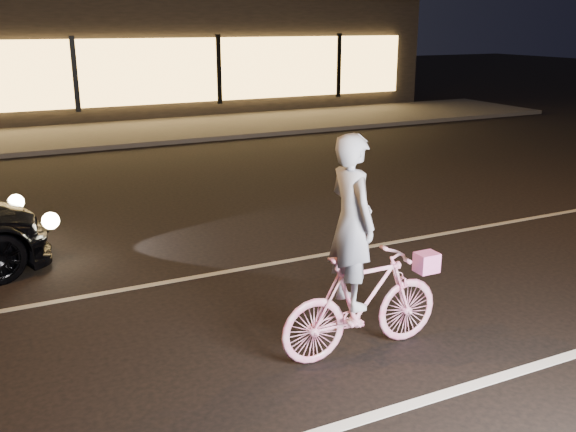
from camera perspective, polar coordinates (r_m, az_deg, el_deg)
ground at (r=6.74m, az=1.91°, el=-10.49°), size 90.00×90.00×0.00m
lane_stripe_near at (r=5.64m, az=9.37°, el=-16.64°), size 60.00×0.12×0.01m
lane_stripe_far at (r=8.40m, az=-4.51°, el=-4.78°), size 60.00×0.10×0.01m
sidewalk at (r=18.74m, az=-17.16°, el=6.84°), size 30.00×4.00×0.12m
storefront at (r=24.42m, az=-19.99°, el=13.72°), size 25.40×8.42×4.20m
cyclist at (r=6.11m, az=6.39°, el=-5.59°), size 1.72×0.59×2.17m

